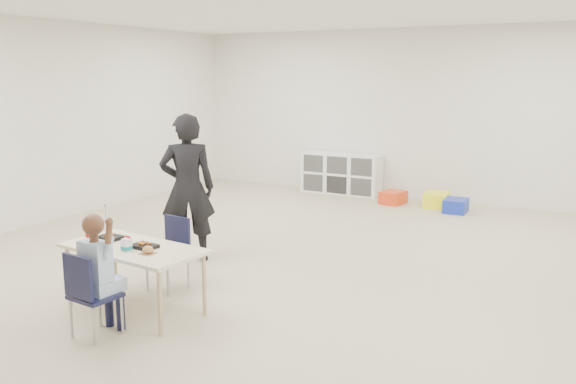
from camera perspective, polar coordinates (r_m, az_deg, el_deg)
The scene contains 16 objects.
room at distance 6.19m, azimuth -0.73°, elevation 4.94°, with size 9.00×9.02×2.80m.
table at distance 5.54m, azimuth -14.12°, elevation -7.84°, with size 1.33×0.76×0.58m.
chair_near at distance 5.09m, azimuth -17.58°, elevation -9.07°, with size 0.34×0.32×0.70m, color black, non-canonical shape.
chair_far at distance 5.97m, azimuth -11.24°, elevation -5.78°, with size 0.34×0.32×0.70m, color black, non-canonical shape.
child at distance 5.03m, azimuth -17.72°, elevation -6.91°, with size 0.47×0.47×1.10m, color #ACC5E9, non-canonical shape.
lunch_tray_near at distance 5.39m, azimuth -13.31°, elevation -4.96°, with size 0.22×0.16×0.03m, color black.
lunch_tray_far at distance 5.76m, azimuth -16.27°, elevation -4.10°, with size 0.22×0.16×0.03m, color black.
milk_carton at distance 5.33m, azimuth -14.87°, elevation -4.83°, with size 0.07×0.07×0.10m, color white.
bread_roll at distance 5.21m, azimuth -12.97°, elevation -5.29°, with size 0.09×0.09×0.07m, color tan.
apple_near at distance 5.55m, azimuth -14.83°, elevation -4.34°, with size 0.07×0.07×0.07m, color #9B150E.
apple_far at distance 5.81m, azimuth -18.10°, elevation -3.84°, with size 0.07×0.07×0.07m, color #9B150E.
cubby_shelf at distance 10.66m, azimuth 5.01°, elevation 1.73°, with size 1.40×0.40×0.70m, color white.
adult at distance 6.79m, azimuth -9.39°, elevation 0.37°, with size 0.60×0.39×1.64m, color black.
bin_red at distance 9.94m, azimuth 9.81°, elevation -0.51°, with size 0.32×0.42×0.20m, color red.
bin_yellow at distance 9.85m, azimuth 13.71°, elevation -0.71°, with size 0.36×0.46×0.22m, color #FFFB1A.
bin_blue at distance 9.53m, azimuth 15.43°, elevation -1.24°, with size 0.32×0.42×0.20m, color #152BA3.
Camera 1 is at (3.03, -5.35, 2.05)m, focal length 38.00 mm.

